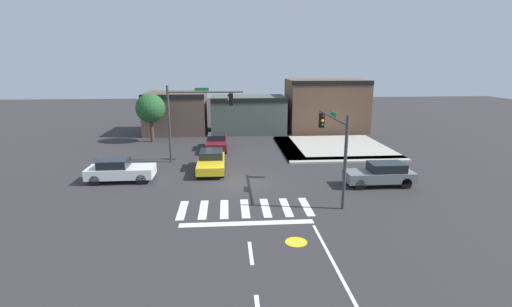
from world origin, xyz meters
name	(u,v)px	position (x,y,z in m)	size (l,w,h in m)	color
ground_plane	(242,183)	(0.00, 0.00, 0.00)	(120.00, 120.00, 0.00)	#302D30
crosswalk_near	(245,208)	(0.00, -4.50, 0.00)	(7.35, 2.75, 0.01)	silver
lane_markings	(287,298)	(1.06, -12.74, 0.00)	(6.80, 24.25, 0.01)	white
bike_detector_marking	(296,242)	(2.12, -8.67, 0.00)	(1.01, 1.01, 0.01)	yellow
curb_corner_northeast	(329,148)	(8.49, 9.42, 0.07)	(10.00, 10.60, 0.15)	#B2AA9E
storefront_row	(264,109)	(3.30, 18.93, 2.54)	(24.96, 6.46, 5.91)	brown
traffic_signal_northwest	(196,110)	(-3.35, 5.82, 4.23)	(5.97, 0.32, 6.13)	#383A3D
traffic_signal_southeast	(333,136)	(5.39, -2.48, 3.60)	(0.32, 6.08, 5.22)	#383A3D
car_white	(120,170)	(-8.24, 1.05, 0.77)	(4.40, 1.93, 1.55)	white
car_maroon	(217,142)	(-1.91, 10.09, 0.71)	(1.83, 4.76, 1.41)	maroon
car_yellow	(211,161)	(-2.14, 3.19, 0.71)	(1.94, 4.79, 1.41)	gold
car_gray	(381,174)	(9.06, -1.21, 0.78)	(4.42, 1.72, 1.53)	slate
roadside_tree	(150,109)	(-8.50, 14.00, 3.37)	(2.91, 2.91, 4.85)	#4C3823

